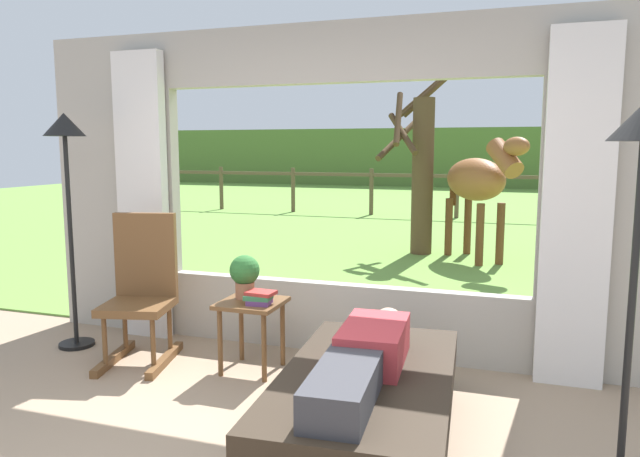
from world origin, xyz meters
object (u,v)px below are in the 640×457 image
at_px(reclining_person, 365,356).
at_px(rocking_chair, 142,289).
at_px(side_table, 252,314).
at_px(recliner_sofa, 367,407).
at_px(book_stack, 260,298).
at_px(potted_plant, 245,274).
at_px(floor_lamp_left, 66,160).
at_px(pasture_tree, 421,166).
at_px(horse, 478,181).

height_order(reclining_person, rocking_chair, rocking_chair).
bearing_deg(side_table, recliner_sofa, -37.16).
relative_size(recliner_sofa, book_stack, 8.24).
distance_m(reclining_person, potted_plant, 1.47).
bearing_deg(floor_lamp_left, side_table, -0.94).
bearing_deg(rocking_chair, pasture_tree, 62.11).
height_order(rocking_chair, horse, horse).
relative_size(horse, pasture_tree, 0.57).
bearing_deg(horse, book_stack, 40.66).
height_order(side_table, floor_lamp_left, floor_lamp_left).
xyz_separation_m(potted_plant, pasture_tree, (0.47, 5.08, 0.64)).
relative_size(book_stack, pasture_tree, 0.07).
distance_m(side_table, potted_plant, 0.29).
distance_m(reclining_person, floor_lamp_left, 2.97).
relative_size(rocking_chair, horse, 0.65).
bearing_deg(rocking_chair, side_table, -11.24).
height_order(rocking_chair, pasture_tree, pasture_tree).
bearing_deg(potted_plant, side_table, -36.87).
bearing_deg(pasture_tree, side_table, -94.38).
bearing_deg(floor_lamp_left, reclining_person, -18.29).
relative_size(recliner_sofa, floor_lamp_left, 0.93).
bearing_deg(side_table, horse, 75.28).
relative_size(side_table, floor_lamp_left, 0.28).
distance_m(rocking_chair, horse, 5.32).
distance_m(recliner_sofa, horse, 5.67).
relative_size(rocking_chair, potted_plant, 3.50).
relative_size(recliner_sofa, rocking_chair, 1.57).
bearing_deg(book_stack, horse, 76.47).
xyz_separation_m(recliner_sofa, floor_lamp_left, (-2.66, 0.83, 1.30)).
height_order(horse, pasture_tree, pasture_tree).
bearing_deg(pasture_tree, potted_plant, -95.33).
bearing_deg(floor_lamp_left, rocking_chair, -5.50).
distance_m(potted_plant, pasture_tree, 5.14).
bearing_deg(rocking_chair, floor_lamp_left, 160.62).
relative_size(reclining_person, rocking_chair, 1.28).
bearing_deg(side_table, reclining_person, -38.84).
xyz_separation_m(recliner_sofa, rocking_chair, (-1.96, 0.76, 0.33)).
xyz_separation_m(book_stack, horse, (1.17, 4.84, 0.59)).
bearing_deg(floor_lamp_left, book_stack, -2.92).
height_order(reclining_person, floor_lamp_left, floor_lamp_left).
xyz_separation_m(reclining_person, rocking_chair, (-1.96, 0.81, 0.02)).
height_order(recliner_sofa, horse, horse).
xyz_separation_m(rocking_chair, book_stack, (0.99, -0.02, 0.02)).
height_order(reclining_person, potted_plant, potted_plant).
relative_size(book_stack, horse, 0.12).
xyz_separation_m(potted_plant, horse, (1.34, 4.72, 0.45)).
xyz_separation_m(book_stack, floor_lamp_left, (-1.69, 0.09, 0.96)).
bearing_deg(recliner_sofa, horse, 84.03).
bearing_deg(recliner_sofa, book_stack, 138.56).
distance_m(book_stack, horse, 5.01).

